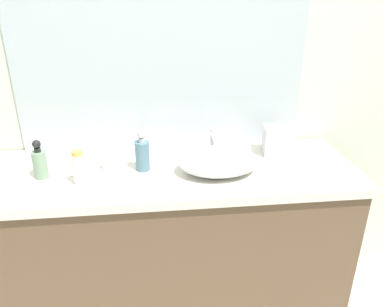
# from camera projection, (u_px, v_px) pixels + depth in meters

# --- Properties ---
(bathroom_wall_rear) EXTENTS (6.00, 0.06, 2.60)m
(bathroom_wall_rear) POSITION_uv_depth(u_px,v_px,m) (174.00, 60.00, 1.86)
(bathroom_wall_rear) COLOR silver
(bathroom_wall_rear) RESTS_ON ground
(vanity_counter) EXTENTS (1.75, 0.58, 0.87)m
(vanity_counter) POSITION_uv_depth(u_px,v_px,m) (169.00, 245.00, 1.90)
(vanity_counter) COLOR brown
(vanity_counter) RESTS_ON ground
(wall_mirror_panel) EXTENTS (1.41, 0.01, 1.19)m
(wall_mirror_panel) POSITION_uv_depth(u_px,v_px,m) (160.00, 26.00, 1.75)
(wall_mirror_panel) COLOR #B2BCC6
(wall_mirror_panel) RESTS_ON vanity_counter
(sink_basin) EXTENTS (0.36, 0.26, 0.11)m
(sink_basin) POSITION_uv_depth(u_px,v_px,m) (219.00, 161.00, 1.67)
(sink_basin) COLOR silver
(sink_basin) RESTS_ON vanity_counter
(faucet) EXTENTS (0.03, 0.12, 0.15)m
(faucet) POSITION_uv_depth(u_px,v_px,m) (213.00, 142.00, 1.79)
(faucet) COLOR silver
(faucet) RESTS_ON vanity_counter
(soap_dispenser) EXTENTS (0.06, 0.06, 0.19)m
(soap_dispenser) POSITION_uv_depth(u_px,v_px,m) (142.00, 154.00, 1.68)
(soap_dispenser) COLOR slate
(soap_dispenser) RESTS_ON vanity_counter
(lotion_bottle) EXTENTS (0.05, 0.05, 0.15)m
(lotion_bottle) POSITION_uv_depth(u_px,v_px,m) (79.00, 168.00, 1.56)
(lotion_bottle) COLOR white
(lotion_bottle) RESTS_ON vanity_counter
(perfume_bottle) EXTENTS (0.06, 0.06, 0.18)m
(perfume_bottle) POSITION_uv_depth(u_px,v_px,m) (40.00, 162.00, 1.62)
(perfume_bottle) COLOR gray
(perfume_bottle) RESTS_ON vanity_counter
(tissue_box) EXTENTS (0.14, 0.14, 0.18)m
(tissue_box) POSITION_uv_depth(u_px,v_px,m) (277.00, 139.00, 1.86)
(tissue_box) COLOR silver
(tissue_box) RESTS_ON vanity_counter
(candle_jar) EXTENTS (0.06, 0.06, 0.04)m
(candle_jar) POSITION_uv_depth(u_px,v_px,m) (108.00, 164.00, 1.72)
(candle_jar) COLOR silver
(candle_jar) RESTS_ON vanity_counter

